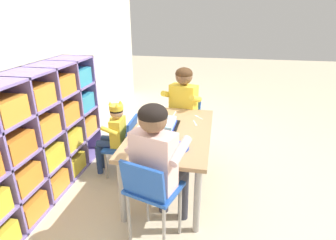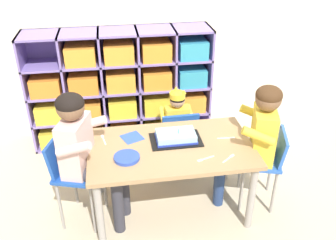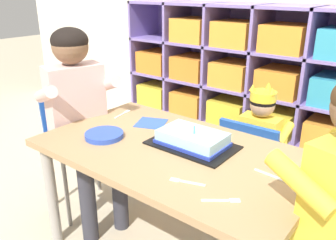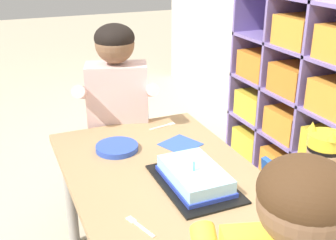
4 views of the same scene
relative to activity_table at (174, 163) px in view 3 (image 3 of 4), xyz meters
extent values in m
cube|color=#7F6BB2|center=(-0.31, 1.33, 0.05)|extent=(1.80, 0.01, 1.16)
cube|color=#7F6BB2|center=(-1.20, 1.16, 0.05)|extent=(0.02, 0.37, 1.16)
cube|color=#7F6BB2|center=(-0.85, 1.16, 0.05)|extent=(0.02, 0.37, 1.16)
cube|color=#7F6BB2|center=(-0.49, 1.16, 0.05)|extent=(0.02, 0.37, 1.16)
cube|color=#7F6BB2|center=(-0.14, 1.16, 0.05)|extent=(0.02, 0.37, 1.16)
cube|color=#7F6BB2|center=(0.22, 1.16, 0.05)|extent=(0.02, 0.37, 1.16)
cube|color=#7F6BB2|center=(-0.31, 1.16, -0.52)|extent=(1.80, 0.37, 0.02)
cube|color=#7F6BB2|center=(-0.31, 1.16, -0.23)|extent=(1.80, 0.37, 0.02)
cube|color=#7F6BB2|center=(-0.31, 1.16, 0.05)|extent=(1.80, 0.37, 0.02)
cube|color=#7F6BB2|center=(-0.31, 1.16, 0.34)|extent=(1.80, 0.37, 0.02)
cube|color=#7F6BB2|center=(-0.31, 1.16, 0.62)|extent=(1.80, 0.37, 0.02)
cube|color=yellow|center=(-1.02, 1.14, -0.42)|extent=(0.27, 0.30, 0.17)
cube|color=orange|center=(-0.67, 1.14, -0.42)|extent=(0.27, 0.30, 0.17)
cube|color=orange|center=(-0.31, 1.14, -0.42)|extent=(0.27, 0.30, 0.17)
cube|color=yellow|center=(0.04, 1.14, -0.42)|extent=(0.27, 0.30, 0.17)
cube|color=yellow|center=(-1.02, 1.14, -0.14)|extent=(0.27, 0.30, 0.17)
cube|color=orange|center=(-0.67, 1.14, -0.14)|extent=(0.27, 0.30, 0.17)
cube|color=yellow|center=(-0.31, 1.14, -0.14)|extent=(0.27, 0.30, 0.17)
cube|color=yellow|center=(0.04, 1.14, -0.14)|extent=(0.27, 0.30, 0.17)
cube|color=orange|center=(0.40, 1.14, -0.14)|extent=(0.27, 0.30, 0.17)
cube|color=orange|center=(-1.02, 1.14, 0.15)|extent=(0.27, 0.30, 0.17)
cube|color=orange|center=(-0.67, 1.14, 0.15)|extent=(0.27, 0.30, 0.17)
cube|color=orange|center=(-0.31, 1.14, 0.15)|extent=(0.27, 0.30, 0.17)
cube|color=orange|center=(0.04, 1.14, 0.15)|extent=(0.27, 0.30, 0.17)
cube|color=orange|center=(-0.67, 1.14, 0.44)|extent=(0.27, 0.30, 0.17)
cube|color=orange|center=(-0.31, 1.14, 0.44)|extent=(0.27, 0.30, 0.17)
cube|color=orange|center=(0.04, 1.14, 0.44)|extent=(0.27, 0.30, 0.17)
cube|color=#A37F56|center=(0.00, 0.00, 0.06)|extent=(1.22, 0.72, 0.03)
cylinder|color=#9E9993|center=(-0.55, -0.30, -0.24)|extent=(0.05, 0.05, 0.57)
cylinder|color=#9E9993|center=(-0.55, 0.30, -0.24)|extent=(0.05, 0.05, 0.57)
cylinder|color=#9E9993|center=(0.55, 0.30, -0.24)|extent=(0.05, 0.05, 0.57)
cube|color=#1E4CA8|center=(0.15, 0.57, -0.21)|extent=(0.36, 0.29, 0.03)
cube|color=#1E4CA8|center=(0.16, 0.44, -0.05)|extent=(0.32, 0.07, 0.30)
cylinder|color=gray|center=(0.30, 0.68, -0.38)|extent=(0.02, 0.02, 0.30)
cylinder|color=gray|center=(0.01, 0.68, -0.38)|extent=(0.02, 0.02, 0.30)
cylinder|color=gray|center=(0.30, 0.46, -0.38)|extent=(0.02, 0.02, 0.30)
cylinder|color=gray|center=(0.01, 0.45, -0.38)|extent=(0.02, 0.02, 0.30)
cube|color=yellow|center=(0.15, 0.58, -0.06)|extent=(0.21, 0.12, 0.29)
sphere|color=tan|center=(0.15, 0.58, 0.16)|extent=(0.13, 0.13, 0.13)
ellipsoid|color=black|center=(0.15, 0.58, 0.18)|extent=(0.14, 0.14, 0.10)
cylinder|color=yellow|center=(0.15, 0.58, 0.21)|extent=(0.14, 0.14, 0.05)
cone|color=yellow|center=(0.15, 0.64, 0.25)|extent=(0.04, 0.04, 0.04)
cone|color=yellow|center=(0.21, 0.55, 0.25)|extent=(0.04, 0.04, 0.04)
cone|color=yellow|center=(0.10, 0.55, 0.25)|extent=(0.04, 0.04, 0.04)
cylinder|color=navy|center=(0.21, 0.68, -0.18)|extent=(0.08, 0.21, 0.07)
cylinder|color=navy|center=(0.09, 0.68, -0.18)|extent=(0.08, 0.21, 0.07)
cylinder|color=navy|center=(0.21, 0.79, -0.37)|extent=(0.06, 0.06, 0.32)
cylinder|color=navy|center=(0.09, 0.79, -0.37)|extent=(0.06, 0.06, 0.32)
cylinder|color=yellow|center=(0.28, 0.62, 0.00)|extent=(0.05, 0.17, 0.10)
cylinder|color=yellow|center=(0.03, 0.62, 0.00)|extent=(0.05, 0.17, 0.10)
cube|color=#1E4CA8|center=(-0.68, 0.00, -0.07)|extent=(0.40, 0.43, 0.03)
cube|color=#1E4CA8|center=(-0.82, 0.04, 0.07)|extent=(0.15, 0.32, 0.25)
cylinder|color=gray|center=(-0.61, -0.18, -0.31)|extent=(0.02, 0.02, 0.44)
cylinder|color=gray|center=(-0.52, 0.10, -0.31)|extent=(0.02, 0.02, 0.44)
cylinder|color=gray|center=(-0.84, -0.10, -0.31)|extent=(0.02, 0.02, 0.44)
cylinder|color=gray|center=(-0.76, 0.18, -0.31)|extent=(0.02, 0.02, 0.44)
cube|color=beige|center=(-0.68, 0.00, 0.15)|extent=(0.24, 0.33, 0.42)
sphere|color=brown|center=(-0.68, 0.00, 0.46)|extent=(0.19, 0.19, 0.19)
ellipsoid|color=black|center=(-0.68, 0.00, 0.49)|extent=(0.19, 0.19, 0.14)
cylinder|color=#33333D|center=(-0.57, -0.13, -0.03)|extent=(0.32, 0.19, 0.10)
cylinder|color=#33333D|center=(-0.51, 0.04, -0.03)|extent=(0.32, 0.19, 0.10)
cylinder|color=#33333D|center=(-0.42, -0.18, -0.30)|extent=(0.08, 0.08, 0.46)
cylinder|color=#33333D|center=(-0.37, 0.00, -0.30)|extent=(0.08, 0.08, 0.46)
cylinder|color=beige|center=(-0.68, -0.18, 0.24)|extent=(0.26, 0.14, 0.14)
cylinder|color=beige|center=(-0.57, 0.14, 0.24)|extent=(0.26, 0.14, 0.14)
cylinder|color=navy|center=(0.59, 0.11, -0.07)|extent=(0.32, 0.18, 0.10)
cylinder|color=navy|center=(0.54, -0.06, -0.07)|extent=(0.32, 0.18, 0.10)
cylinder|color=yellow|center=(0.60, -0.16, 0.20)|extent=(0.26, 0.13, 0.14)
cube|color=black|center=(0.05, 0.07, 0.08)|extent=(0.39, 0.25, 0.01)
cube|color=#9ED1EF|center=(0.05, 0.07, 0.11)|extent=(0.29, 0.18, 0.06)
cube|color=#283DB2|center=(0.05, 0.07, 0.09)|extent=(0.30, 0.19, 0.02)
cylinder|color=#4CB2E5|center=(0.07, 0.06, 0.16)|extent=(0.01, 0.01, 0.04)
cylinder|color=blue|center=(-0.33, -0.11, 0.08)|extent=(0.18, 0.18, 0.02)
cube|color=#3356B7|center=(-0.28, 0.17, 0.07)|extent=(0.19, 0.19, 0.00)
cube|color=white|center=(-0.49, 0.15, 0.07)|extent=(0.03, 0.10, 0.00)
cube|color=white|center=(-0.50, 0.22, 0.07)|extent=(0.03, 0.04, 0.00)
cube|color=white|center=(0.23, -0.19, 0.07)|extent=(0.10, 0.04, 0.00)
cube|color=white|center=(0.17, -0.21, 0.07)|extent=(0.04, 0.03, 0.00)
cube|color=white|center=(0.42, 0.04, 0.07)|extent=(0.10, 0.02, 0.00)
cube|color=white|center=(0.49, 0.04, 0.07)|extent=(0.04, 0.02, 0.00)
cube|color=white|center=(0.36, -0.23, 0.07)|extent=(0.08, 0.07, 0.00)
cube|color=white|center=(0.41, -0.19, 0.07)|extent=(0.04, 0.04, 0.00)
camera|label=1|loc=(-2.24, -0.39, 1.09)|focal=29.15mm
camera|label=2|loc=(-0.38, -2.23, 1.57)|focal=38.98mm
camera|label=3|loc=(0.85, -1.11, 0.75)|focal=37.22mm
camera|label=4|loc=(1.26, -0.55, 0.90)|focal=45.33mm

